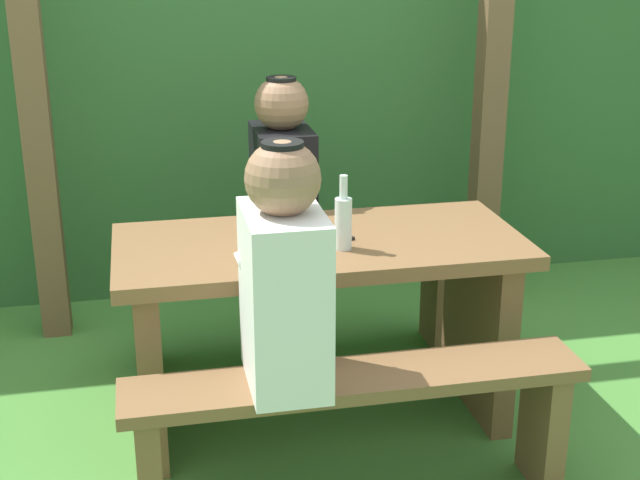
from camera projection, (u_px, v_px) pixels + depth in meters
ground_plane at (320, 418)px, 3.28m from camera, size 12.00×12.00×0.00m
hedge_backdrop at (250, 48)px, 4.52m from camera, size 6.40×0.91×2.25m
pergola_post_left at (33, 93)px, 3.63m from camera, size 0.12×0.12×2.15m
pergola_post_right at (492, 77)px, 4.01m from camera, size 0.12×0.12×2.15m
picnic_table at (320, 299)px, 3.12m from camera, size 1.40×0.64×0.70m
bench_near at (356, 413)px, 2.69m from camera, size 1.40×0.24×0.46m
bench_far at (294, 283)px, 3.66m from camera, size 1.40×0.24×0.46m
person_white_shirt at (284, 275)px, 2.49m from camera, size 0.25×0.35×0.72m
person_black_coat at (283, 175)px, 3.49m from camera, size 0.25×0.35×0.72m
drinking_glass at (267, 239)px, 2.92m from camera, size 0.07×0.07×0.08m
bottle_left at (343, 221)px, 2.93m from camera, size 0.06×0.06×0.25m
cell_phone at (334, 235)px, 3.07m from camera, size 0.13×0.16×0.01m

